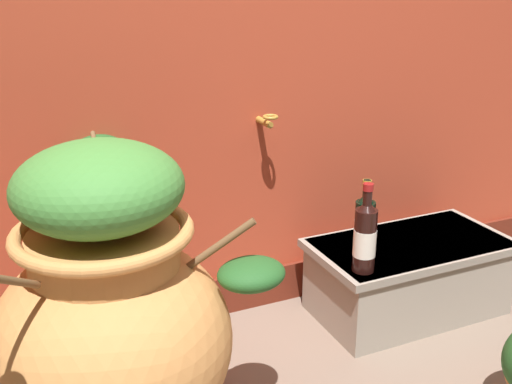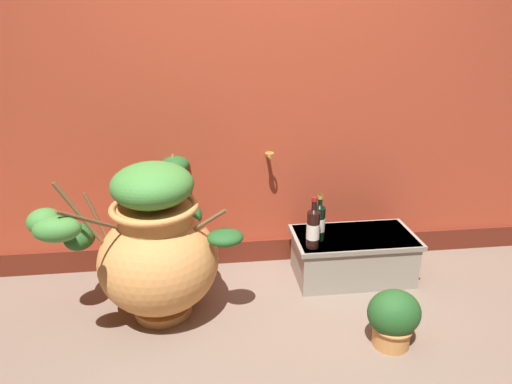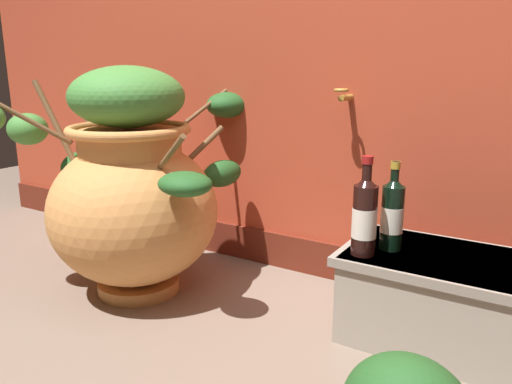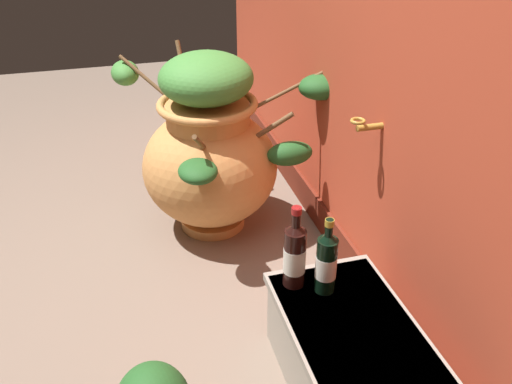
{
  "view_description": "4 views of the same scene",
  "coord_description": "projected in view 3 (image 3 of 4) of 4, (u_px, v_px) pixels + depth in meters",
  "views": [
    {
      "loc": [
        -0.86,
        -0.87,
        1.28
      ],
      "look_at": [
        -0.11,
        0.79,
        0.61
      ],
      "focal_mm": 42.62,
      "sensor_mm": 36.0,
      "label": 1
    },
    {
      "loc": [
        -0.37,
        -1.64,
        1.58
      ],
      "look_at": [
        -0.07,
        0.8,
        0.63
      ],
      "focal_mm": 31.66,
      "sensor_mm": 36.0,
      "label": 2
    },
    {
      "loc": [
        0.75,
        -0.75,
        0.88
      ],
      "look_at": [
        -0.14,
        0.69,
        0.45
      ],
      "focal_mm": 34.66,
      "sensor_mm": 36.0,
      "label": 3
    },
    {
      "loc": [
        1.65,
        0.17,
        1.56
      ],
      "look_at": [
        -0.1,
        0.66,
        0.48
      ],
      "focal_mm": 37.72,
      "sensor_mm": 36.0,
      "label": 4
    }
  ],
  "objects": [
    {
      "name": "wine_bottle_left",
      "position": [
        365.0,
        214.0,
        1.56
      ],
      "size": [
        0.08,
        0.08,
        0.32
      ],
      "color": "black",
      "rests_on": "stone_ledge"
    },
    {
      "name": "terracotta_urn",
      "position": [
        132.0,
        189.0,
        1.93
      ],
      "size": [
        1.08,
        1.03,
        0.89
      ],
      "color": "#D68E4C",
      "rests_on": "ground_plane"
    },
    {
      "name": "wine_bottle_middle",
      "position": [
        392.0,
        212.0,
        1.61
      ],
      "size": [
        0.07,
        0.07,
        0.29
      ],
      "color": "black",
      "rests_on": "stone_ledge"
    },
    {
      "name": "stone_ledge",
      "position": [
        464.0,
        301.0,
        1.57
      ],
      "size": [
        0.77,
        0.41,
        0.3
      ],
      "color": "#9E9384",
      "rests_on": "ground_plane"
    }
  ]
}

